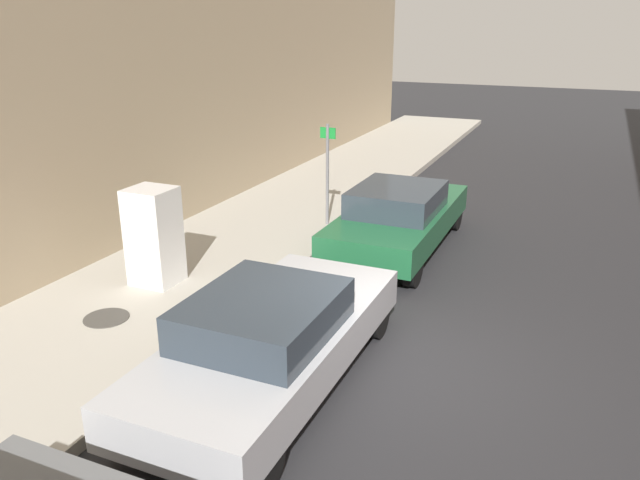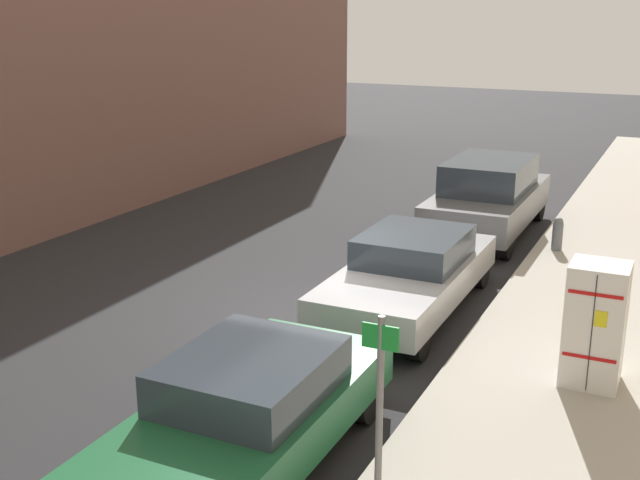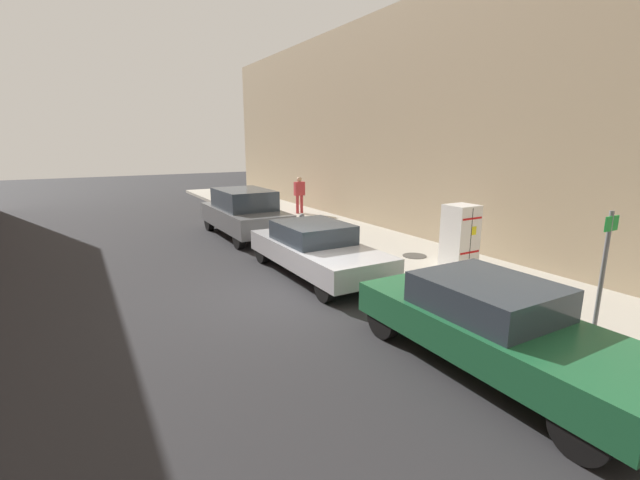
{
  "view_description": "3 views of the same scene",
  "coord_description": "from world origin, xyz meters",
  "px_view_note": "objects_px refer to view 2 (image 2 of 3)",
  "views": [
    {
      "loc": [
        2.01,
        -7.4,
        4.6
      ],
      "look_at": [
        -1.36,
        0.31,
        1.6
      ],
      "focal_mm": 35.0,
      "sensor_mm": 36.0,
      "label": 1
    },
    {
      "loc": [
        -5.68,
        11.45,
        5.17
      ],
      "look_at": [
        -0.21,
        -0.05,
        1.42
      ],
      "focal_mm": 45.0,
      "sensor_mm": 36.0,
      "label": 2
    },
    {
      "loc": [
        3.97,
        8.48,
        3.5
      ],
      "look_at": [
        -1.17,
        -0.46,
        1.1
      ],
      "focal_mm": 24.0,
      "sensor_mm": 36.0,
      "label": 3
    }
  ],
  "objects_px": {
    "parked_sedan_silver": "(410,272)",
    "parked_sedan_green": "(243,415)",
    "fire_hydrant": "(558,233)",
    "parked_suv_gray": "(488,196)",
    "discarded_refrigerator": "(595,324)",
    "street_sign_post": "(379,413)"
  },
  "relations": [
    {
      "from": "fire_hydrant",
      "to": "parked_sedan_silver",
      "type": "distance_m",
      "value": 4.63
    },
    {
      "from": "discarded_refrigerator",
      "to": "parked_suv_gray",
      "type": "xyz_separation_m",
      "value": [
        3.29,
        -7.36,
        -0.12
      ]
    },
    {
      "from": "discarded_refrigerator",
      "to": "fire_hydrant",
      "type": "relative_size",
      "value": 2.42
    },
    {
      "from": "discarded_refrigerator",
      "to": "parked_suv_gray",
      "type": "bearing_deg",
      "value": -65.9
    },
    {
      "from": "fire_hydrant",
      "to": "parked_suv_gray",
      "type": "relative_size",
      "value": 0.15
    },
    {
      "from": "parked_suv_gray",
      "to": "discarded_refrigerator",
      "type": "bearing_deg",
      "value": 114.1
    },
    {
      "from": "discarded_refrigerator",
      "to": "parked_sedan_green",
      "type": "relative_size",
      "value": 0.36
    },
    {
      "from": "street_sign_post",
      "to": "parked_sedan_green",
      "type": "distance_m",
      "value": 2.04
    },
    {
      "from": "parked_suv_gray",
      "to": "parked_sedan_green",
      "type": "bearing_deg",
      "value": 90.0
    },
    {
      "from": "street_sign_post",
      "to": "parked_suv_gray",
      "type": "xyz_separation_m",
      "value": [
        1.83,
        -11.63,
        -0.54
      ]
    },
    {
      "from": "fire_hydrant",
      "to": "parked_sedan_green",
      "type": "relative_size",
      "value": 0.15
    },
    {
      "from": "discarded_refrigerator",
      "to": "parked_sedan_silver",
      "type": "relative_size",
      "value": 0.36
    },
    {
      "from": "parked_sedan_green",
      "to": "fire_hydrant",
      "type": "bearing_deg",
      "value": -100.31
    },
    {
      "from": "parked_sedan_green",
      "to": "street_sign_post",
      "type": "bearing_deg",
      "value": 163.74
    },
    {
      "from": "street_sign_post",
      "to": "fire_hydrant",
      "type": "xyz_separation_m",
      "value": [
        0.03,
        -10.43,
        -0.92
      ]
    },
    {
      "from": "parked_suv_gray",
      "to": "fire_hydrant",
      "type": "bearing_deg",
      "value": 146.46
    },
    {
      "from": "parked_sedan_silver",
      "to": "discarded_refrigerator",
      "type": "bearing_deg",
      "value": 149.93
    },
    {
      "from": "fire_hydrant",
      "to": "parked_sedan_green",
      "type": "bearing_deg",
      "value": 79.69
    },
    {
      "from": "fire_hydrant",
      "to": "parked_suv_gray",
      "type": "distance_m",
      "value": 2.19
    },
    {
      "from": "parked_sedan_silver",
      "to": "parked_sedan_green",
      "type": "height_order",
      "value": "parked_sedan_green"
    },
    {
      "from": "discarded_refrigerator",
      "to": "parked_sedan_silver",
      "type": "distance_m",
      "value": 3.82
    },
    {
      "from": "discarded_refrigerator",
      "to": "parked_sedan_green",
      "type": "distance_m",
      "value": 4.99
    }
  ]
}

